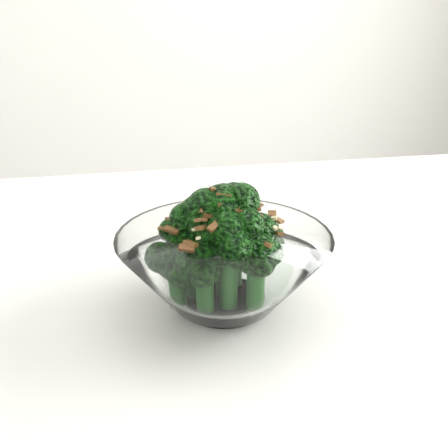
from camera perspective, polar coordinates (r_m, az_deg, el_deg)
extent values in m
cube|color=white|center=(0.55, 4.06, -7.18)|extent=(1.20, 0.80, 0.04)
cylinder|color=white|center=(0.48, 0.00, -8.85)|extent=(0.08, 0.08, 0.01)
cylinder|color=#195215|center=(0.46, 0.00, -4.08)|extent=(0.02, 0.02, 0.08)
sphere|color=#13490D|center=(0.44, 0.00, 1.68)|extent=(0.05, 0.05, 0.05)
cylinder|color=#195215|center=(0.48, 1.16, -3.32)|extent=(0.02, 0.02, 0.07)
sphere|color=#13490D|center=(0.46, 1.20, 1.76)|extent=(0.04, 0.04, 0.04)
cylinder|color=#195215|center=(0.46, -2.36, -4.27)|extent=(0.02, 0.02, 0.07)
sphere|color=#13490D|center=(0.45, -2.46, 0.81)|extent=(0.04, 0.04, 0.04)
cylinder|color=#195215|center=(0.44, 0.56, -6.02)|extent=(0.02, 0.02, 0.06)
sphere|color=#13490D|center=(0.42, 0.58, -1.01)|extent=(0.04, 0.04, 0.04)
cylinder|color=#195215|center=(0.47, 3.73, -5.04)|extent=(0.02, 0.02, 0.05)
sphere|color=#13490D|center=(0.45, 3.85, -1.08)|extent=(0.04, 0.04, 0.04)
cylinder|color=#195215|center=(0.47, -4.04, -5.12)|extent=(0.02, 0.02, 0.05)
sphere|color=#13490D|center=(0.46, -4.15, -1.28)|extent=(0.04, 0.04, 0.04)
cylinder|color=#195215|center=(0.44, 3.62, -7.29)|extent=(0.02, 0.02, 0.05)
sphere|color=#13490D|center=(0.43, 3.73, -3.48)|extent=(0.04, 0.04, 0.04)
cylinder|color=#195215|center=(0.44, -2.19, -7.68)|extent=(0.02, 0.02, 0.04)
sphere|color=#13490D|center=(0.42, -2.25, -4.01)|extent=(0.04, 0.04, 0.04)
cylinder|color=#195215|center=(0.50, 3.93, -4.26)|extent=(0.02, 0.02, 0.04)
sphere|color=#13490D|center=(0.49, 4.02, -1.37)|extent=(0.04, 0.04, 0.04)
cylinder|color=#195215|center=(0.45, -5.33, -7.29)|extent=(0.02, 0.02, 0.04)
sphere|color=#13490D|center=(0.44, -5.45, -4.25)|extent=(0.04, 0.04, 0.04)
cylinder|color=#195215|center=(0.50, -0.38, -3.86)|extent=(0.02, 0.02, 0.04)
sphere|color=#13490D|center=(0.49, -0.39, -0.89)|extent=(0.04, 0.04, 0.04)
cylinder|color=#195215|center=(0.46, -3.47, -5.09)|extent=(0.02, 0.02, 0.06)
sphere|color=#13490D|center=(0.44, -3.59, -0.83)|extent=(0.03, 0.03, 0.03)
cylinder|color=#195215|center=(0.50, -1.09, -3.34)|extent=(0.02, 0.02, 0.05)
sphere|color=#13490D|center=(0.48, -1.12, 0.48)|extent=(0.04, 0.04, 0.04)
cube|color=brown|center=(0.47, 1.61, 3.01)|extent=(0.01, 0.01, 0.01)
cube|color=brown|center=(0.45, -6.91, -0.49)|extent=(0.01, 0.01, 0.01)
cube|color=brown|center=(0.47, -4.73, 1.04)|extent=(0.02, 0.01, 0.01)
cube|color=brown|center=(0.41, -1.10, -0.21)|extent=(0.01, 0.01, 0.01)
cube|color=brown|center=(0.48, -4.18, 1.24)|extent=(0.01, 0.01, 0.00)
cube|color=brown|center=(0.42, -2.64, 1.45)|extent=(0.01, 0.01, 0.01)
cube|color=brown|center=(0.48, -2.44, 2.09)|extent=(0.01, 0.01, 0.01)
cube|color=brown|center=(0.46, 4.95, 0.95)|extent=(0.01, 0.01, 0.01)
cube|color=brown|center=(0.44, 3.17, 2.72)|extent=(0.01, 0.01, 0.01)
cube|color=brown|center=(0.44, -3.29, 2.68)|extent=(0.01, 0.01, 0.01)
cube|color=brown|center=(0.47, 5.52, 1.15)|extent=(0.01, 0.01, 0.00)
cube|color=brown|center=(0.44, -4.94, 0.49)|extent=(0.01, 0.01, 0.01)
cube|color=brown|center=(0.42, -2.74, 0.45)|extent=(0.01, 0.01, 0.01)
cube|color=brown|center=(0.43, 6.28, -1.09)|extent=(0.01, 0.01, 0.01)
cube|color=brown|center=(0.42, 1.86, 1.50)|extent=(0.01, 0.02, 0.01)
cube|color=brown|center=(0.41, -3.82, -2.25)|extent=(0.01, 0.01, 0.01)
cube|color=brown|center=(0.42, 5.20, -2.38)|extent=(0.01, 0.01, 0.01)
cube|color=brown|center=(0.40, -4.28, -2.76)|extent=(0.01, 0.01, 0.01)
cube|color=brown|center=(0.42, -0.63, 2.44)|extent=(0.01, 0.01, 0.00)
cube|color=brown|center=(0.41, -2.58, -0.41)|extent=(0.01, 0.01, 0.01)
cube|color=brown|center=(0.45, 1.79, 3.64)|extent=(0.02, 0.01, 0.01)
cube|color=brown|center=(0.44, -1.41, 3.50)|extent=(0.01, 0.01, 0.01)
cube|color=brown|center=(0.42, -1.99, 1.17)|extent=(0.01, 0.01, 0.01)
cube|color=brown|center=(0.46, 3.24, 2.50)|extent=(0.01, 0.01, 0.01)
cube|color=brown|center=(0.43, 3.51, 1.66)|extent=(0.01, 0.01, 0.00)
cube|color=brown|center=(0.40, 1.61, -2.64)|extent=(0.01, 0.01, 0.01)
cube|color=brown|center=(0.45, -5.98, 0.39)|extent=(0.01, 0.01, 0.01)
cube|color=brown|center=(0.43, -6.04, -0.69)|extent=(0.01, 0.01, 0.01)
cube|color=brown|center=(0.49, -0.59, 1.72)|extent=(0.01, 0.01, 0.01)
cube|color=brown|center=(0.43, -0.69, 3.99)|extent=(0.02, 0.01, 0.01)
cube|color=brown|center=(0.41, 1.72, -1.26)|extent=(0.01, 0.01, 0.01)
cube|color=brown|center=(0.48, -0.25, 2.33)|extent=(0.01, 0.01, 0.01)
cube|color=brown|center=(0.44, -4.03, 1.39)|extent=(0.01, 0.01, 0.01)
cube|color=brown|center=(0.44, -1.78, 3.15)|extent=(0.01, 0.01, 0.01)
cube|color=brown|center=(0.46, 6.25, 0.40)|extent=(0.01, 0.01, 0.01)
cube|color=brown|center=(0.41, 1.68, -0.39)|extent=(0.01, 0.01, 0.01)
cube|color=brown|center=(0.42, -0.01, 3.39)|extent=(0.01, 0.01, 0.00)
cube|color=brown|center=(0.42, 1.45, 1.85)|extent=(0.01, 0.01, 0.01)
cube|color=brown|center=(0.49, 3.63, 1.74)|extent=(0.01, 0.01, 0.01)
cube|color=brown|center=(0.47, -5.17, 0.98)|extent=(0.01, 0.01, 0.00)
cube|color=brown|center=(0.46, -0.77, 3.17)|extent=(0.01, 0.01, 0.01)
cube|color=brown|center=(0.48, 3.75, 1.98)|extent=(0.01, 0.01, 0.01)
cube|color=brown|center=(0.44, -1.51, 3.38)|extent=(0.01, 0.01, 0.01)
cube|color=brown|center=(0.42, 3.73, 0.84)|extent=(0.01, 0.01, 0.00)
cube|color=brown|center=(0.46, 3.15, 2.56)|extent=(0.01, 0.01, 0.01)
cube|color=beige|center=(0.45, 5.72, 0.65)|extent=(0.01, 0.01, 0.00)
cube|color=beige|center=(0.41, -3.00, -1.64)|extent=(0.00, 0.00, 0.00)
cube|color=beige|center=(0.43, 1.95, 3.55)|extent=(0.01, 0.01, 0.00)
cube|color=beige|center=(0.40, -2.93, -1.61)|extent=(0.00, 0.00, 0.00)
cube|color=beige|center=(0.46, -1.80, 2.89)|extent=(0.00, 0.00, 0.00)
cube|color=beige|center=(0.44, 1.04, 4.04)|extent=(0.01, 0.01, 0.00)
cube|color=beige|center=(0.48, 2.72, 2.12)|extent=(0.01, 0.01, 0.00)
cube|color=beige|center=(0.47, -0.97, 2.74)|extent=(0.00, 0.00, 0.00)
cube|color=beige|center=(0.44, 6.41, -0.44)|extent=(0.00, 0.00, 0.00)
cube|color=beige|center=(0.46, 3.22, 2.32)|extent=(0.01, 0.01, 0.01)
cube|color=beige|center=(0.48, 2.31, 1.94)|extent=(0.00, 0.00, 0.00)
cube|color=beige|center=(0.45, -5.65, 0.91)|extent=(0.00, 0.00, 0.00)
cube|color=beige|center=(0.41, -3.44, -0.63)|extent=(0.00, 0.00, 0.00)
cube|color=beige|center=(0.41, -0.69, 0.61)|extent=(0.00, 0.00, 0.00)
cube|color=beige|center=(0.45, -2.09, 3.42)|extent=(0.00, 0.00, 0.00)
cube|color=beige|center=(0.43, 5.86, -0.45)|extent=(0.00, 0.01, 0.00)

